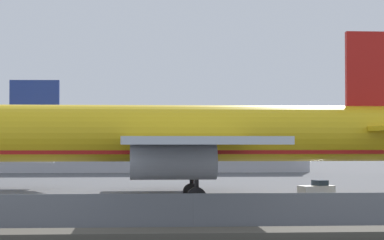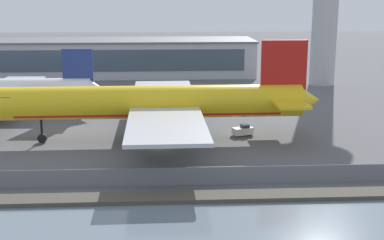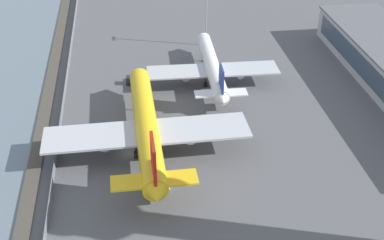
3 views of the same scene
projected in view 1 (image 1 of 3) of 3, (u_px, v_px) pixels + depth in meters
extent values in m
plane|color=#565659|center=(180.00, 207.00, 62.31)|extent=(500.00, 500.00, 0.00)
cube|color=#474238|center=(198.00, 234.00, 41.86)|extent=(320.00, 3.00, 0.50)
cube|color=slate|center=(193.00, 211.00, 46.38)|extent=(280.00, 0.08, 2.22)
cylinder|color=slate|center=(193.00, 211.00, 46.38)|extent=(0.10, 0.10, 2.22)
cylinder|color=yellow|center=(157.00, 133.00, 66.55)|extent=(47.10, 5.56, 5.02)
cube|color=red|center=(157.00, 149.00, 66.51)|extent=(40.03, 4.47, 0.90)
cube|color=#B7BABF|center=(193.00, 140.00, 55.46)|extent=(10.61, 22.70, 0.50)
cube|color=#B7BABF|center=(176.00, 140.00, 77.96)|extent=(10.61, 22.70, 0.50)
cylinder|color=#B7BABF|center=(173.00, 162.00, 57.11)|extent=(6.62, 2.84, 2.76)
cylinder|color=#B7BABF|center=(164.00, 156.00, 76.01)|extent=(6.62, 2.84, 2.76)
cube|color=red|center=(384.00, 78.00, 68.27)|extent=(7.06, 0.68, 8.54)
cube|color=yellow|center=(370.00, 130.00, 72.27)|extent=(4.80, 8.33, 0.40)
cylinder|color=black|center=(196.00, 179.00, 64.06)|extent=(0.40, 0.40, 2.94)
cylinder|color=black|center=(196.00, 197.00, 64.02)|extent=(1.63, 1.15, 1.62)
cylinder|color=black|center=(192.00, 176.00, 69.32)|extent=(0.40, 0.40, 2.94)
cylinder|color=black|center=(192.00, 192.00, 69.28)|extent=(1.63, 1.15, 1.62)
cone|color=white|center=(64.00, 145.00, 85.12)|extent=(2.74, 3.71, 3.63)
cube|color=navy|center=(34.00, 110.00, 85.12)|extent=(5.63, 0.67, 6.85)
cube|color=white|center=(29.00, 143.00, 81.73)|extent=(3.95, 6.70, 0.32)
cube|color=white|center=(39.00, 143.00, 88.31)|extent=(3.95, 6.70, 0.32)
cube|color=white|center=(316.00, 192.00, 69.66)|extent=(3.55, 2.57, 1.11)
cube|color=#283847|center=(320.00, 183.00, 69.84)|extent=(1.48, 1.58, 0.50)
cylinder|color=black|center=(321.00, 195.00, 70.67)|extent=(0.73, 0.44, 0.70)
cylinder|color=black|center=(329.00, 196.00, 69.42)|extent=(0.73, 0.44, 0.70)
cylinder|color=black|center=(303.00, 196.00, 69.89)|extent=(0.73, 0.44, 0.70)
cylinder|color=black|center=(311.00, 197.00, 68.64)|extent=(0.73, 0.44, 0.70)
cube|color=#B2B2B7|center=(64.00, 145.00, 135.29)|extent=(86.03, 19.01, 9.48)
cube|color=#3D4C5B|center=(58.00, 142.00, 125.74)|extent=(79.14, 0.16, 5.69)
cube|color=#5B5E63|center=(64.00, 117.00, 135.43)|extent=(86.63, 19.61, 0.50)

